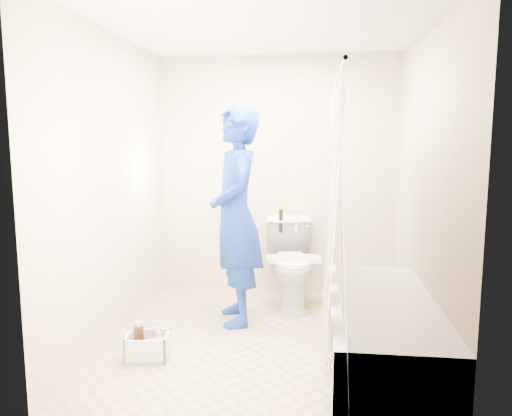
# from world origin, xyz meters

# --- Properties ---
(floor) EXTENTS (2.60, 2.60, 0.00)m
(floor) POSITION_xyz_m (0.00, 0.00, 0.00)
(floor) COLOR tan
(floor) RESTS_ON ground
(ceiling) EXTENTS (2.40, 2.60, 0.02)m
(ceiling) POSITION_xyz_m (0.00, 0.00, 2.40)
(ceiling) COLOR white
(ceiling) RESTS_ON wall_back
(wall_back) EXTENTS (2.40, 0.02, 2.40)m
(wall_back) POSITION_xyz_m (0.00, 1.30, 1.20)
(wall_back) COLOR beige
(wall_back) RESTS_ON ground
(wall_front) EXTENTS (2.40, 0.02, 2.40)m
(wall_front) POSITION_xyz_m (0.00, -1.30, 1.20)
(wall_front) COLOR beige
(wall_front) RESTS_ON ground
(wall_left) EXTENTS (0.02, 2.60, 2.40)m
(wall_left) POSITION_xyz_m (-1.20, 0.00, 1.20)
(wall_left) COLOR beige
(wall_left) RESTS_ON ground
(wall_right) EXTENTS (0.02, 2.60, 2.40)m
(wall_right) POSITION_xyz_m (1.20, 0.00, 1.20)
(wall_right) COLOR beige
(wall_right) RESTS_ON ground
(bathtub) EXTENTS (0.70, 1.75, 0.50)m
(bathtub) POSITION_xyz_m (0.85, -0.43, 0.27)
(bathtub) COLOR silver
(bathtub) RESTS_ON ground
(curtain_rod) EXTENTS (0.02, 1.90, 0.02)m
(curtain_rod) POSITION_xyz_m (0.52, -0.43, 1.95)
(curtain_rod) COLOR silver
(curtain_rod) RESTS_ON wall_back
(shower_curtain) EXTENTS (0.06, 1.75, 1.80)m
(shower_curtain) POSITION_xyz_m (0.52, -0.43, 1.02)
(shower_curtain) COLOR white
(shower_curtain) RESTS_ON curtain_rod
(toilet) EXTENTS (0.57, 0.86, 0.81)m
(toilet) POSITION_xyz_m (0.17, 0.86, 0.41)
(toilet) COLOR white
(toilet) RESTS_ON ground
(tank_lid) EXTENTS (0.53, 0.29, 0.04)m
(tank_lid) POSITION_xyz_m (0.19, 0.73, 0.48)
(tank_lid) COLOR white
(tank_lid) RESTS_ON toilet
(tank_internals) EXTENTS (0.20, 0.07, 0.26)m
(tank_internals) POSITION_xyz_m (0.09, 1.07, 0.80)
(tank_internals) COLOR black
(tank_internals) RESTS_ON toilet
(plumber) EXTENTS (0.62, 0.78, 1.85)m
(plumber) POSITION_xyz_m (-0.28, 0.37, 0.93)
(plumber) COLOR #1036A9
(plumber) RESTS_ON ground
(cleaning_caddy) EXTENTS (0.33, 0.28, 0.23)m
(cleaning_caddy) POSITION_xyz_m (-0.78, -0.45, 0.08)
(cleaning_caddy) COLOR white
(cleaning_caddy) RESTS_ON ground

